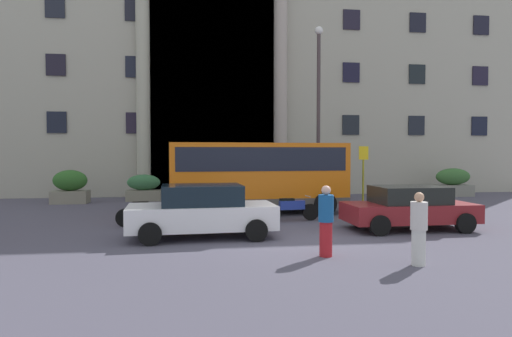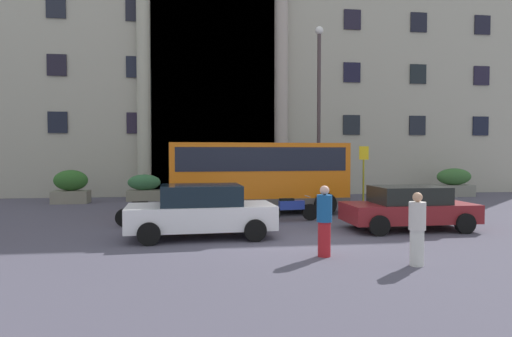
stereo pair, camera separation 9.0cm
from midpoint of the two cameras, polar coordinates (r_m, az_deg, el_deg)
ground_plane at (r=12.83m, az=5.89°, el=-9.27°), size 80.00×64.00×0.12m
office_building_facade at (r=30.61m, az=-2.06°, el=14.88°), size 35.86×9.61×18.50m
orange_minibus at (r=17.92m, az=0.39°, el=-0.41°), size 7.08×2.79×2.83m
bus_stop_sign at (r=20.63m, az=13.70°, el=-0.13°), size 0.44×0.08×2.73m
hedge_planter_west at (r=23.30m, az=-13.98°, el=-2.45°), size 1.71×0.73×1.34m
hedge_planter_far_east at (r=23.90m, az=9.34°, el=-2.26°), size 1.90×0.96×1.38m
hedge_planter_entrance_left at (r=23.33m, az=-22.47°, el=-2.22°), size 1.67×0.99×1.61m
hedge_planter_far_west at (r=27.25m, az=24.05°, el=-1.69°), size 2.12×0.86×1.57m
hedge_planter_east at (r=23.37m, az=-0.10°, el=-2.01°), size 2.10×0.99×1.65m
parked_sedan_second at (r=15.04m, az=19.06°, el=-4.73°), size 4.06×2.02×1.39m
parked_sedan_far at (r=13.04m, az=-6.85°, el=-5.40°), size 4.29×2.18×1.52m
motorcycle_far_end at (r=16.05m, az=4.57°, el=-5.10°), size 2.03×0.55×0.89m
scooter_by_planter at (r=15.45m, az=-13.92°, el=-5.44°), size 1.97×0.58×0.89m
pedestrian_woman_dark_dress at (r=10.37m, az=20.12°, el=-7.27°), size 0.36×0.36×1.60m
pedestrian_woman_with_bag at (r=10.71m, az=8.96°, el=-6.63°), size 0.36×0.36×1.68m
lamppost_plaza_centre at (r=22.18m, az=8.15°, el=8.43°), size 0.40×0.40×8.56m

